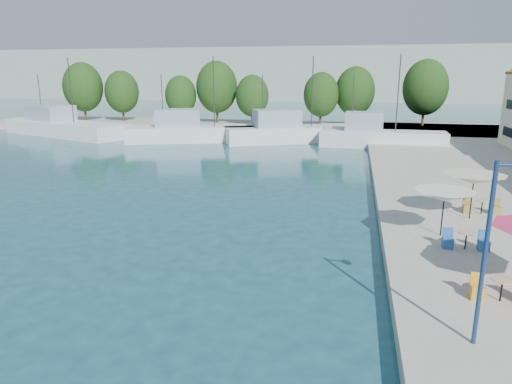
% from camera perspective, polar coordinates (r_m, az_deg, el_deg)
% --- Properties ---
extents(quay_far, '(90.00, 16.00, 0.60)m').
position_cam_1_polar(quay_far, '(66.93, 1.36, 8.07)').
color(quay_far, '#A29F92').
rests_on(quay_far, ground).
extents(hill_west, '(180.00, 40.00, 16.00)m').
position_cam_1_polar(hill_west, '(162.07, -0.10, 14.47)').
color(hill_west, gray).
rests_on(hill_west, ground).
extents(hill_east, '(140.00, 40.00, 12.00)m').
position_cam_1_polar(hill_east, '(181.85, 24.07, 12.62)').
color(hill_east, gray).
rests_on(hill_east, ground).
extents(trawler_01, '(20.32, 12.08, 10.20)m').
position_cam_1_polar(trawler_01, '(65.64, -23.00, 7.50)').
color(trawler_01, silver).
rests_on(trawler_01, ground).
extents(trawler_02, '(17.65, 9.80, 10.20)m').
position_cam_1_polar(trawler_02, '(55.24, -7.45, 7.43)').
color(trawler_02, silver).
rests_on(trawler_02, ground).
extents(trawler_03, '(17.40, 11.24, 10.20)m').
position_cam_1_polar(trawler_03, '(54.51, 4.75, 7.40)').
color(trawler_03, silver).
rests_on(trawler_03, ground).
extents(trawler_04, '(13.42, 3.95, 10.20)m').
position_cam_1_polar(trawler_04, '(51.81, 15.10, 6.61)').
color(trawler_04, silver).
rests_on(trawler_04, ground).
extents(tree_01, '(6.14, 6.14, 9.09)m').
position_cam_1_polar(tree_01, '(79.02, -20.82, 12.16)').
color(tree_01, '#3F2B19').
rests_on(tree_01, quay_far).
extents(tree_02, '(5.29, 5.29, 7.83)m').
position_cam_1_polar(tree_02, '(76.84, -16.43, 11.92)').
color(tree_02, '#3F2B19').
rests_on(tree_02, quay_far).
extents(tree_03, '(4.77, 4.77, 7.07)m').
position_cam_1_polar(tree_03, '(72.12, -9.40, 11.82)').
color(tree_03, '#3F2B19').
rests_on(tree_03, quay_far).
extents(tree_04, '(6.22, 6.22, 9.21)m').
position_cam_1_polar(tree_04, '(71.28, -4.93, 12.93)').
color(tree_04, '#3F2B19').
rests_on(tree_04, quay_far).
extents(tree_05, '(4.84, 4.84, 7.16)m').
position_cam_1_polar(tree_05, '(68.07, -0.48, 11.92)').
color(tree_05, '#3F2B19').
rests_on(tree_05, quay_far).
extents(tree_06, '(5.09, 5.09, 7.54)m').
position_cam_1_polar(tree_06, '(67.83, 8.14, 11.95)').
color(tree_06, '#3F2B19').
rests_on(tree_06, quay_far).
extents(tree_07, '(5.63, 5.63, 8.34)m').
position_cam_1_polar(tree_07, '(69.00, 12.28, 12.20)').
color(tree_07, '#3F2B19').
rests_on(tree_07, quay_far).
extents(tree_08, '(6.30, 6.30, 9.32)m').
position_cam_1_polar(tree_08, '(70.75, 20.42, 12.15)').
color(tree_08, '#3F2B19').
rests_on(tree_08, quay_far).
extents(umbrella_white, '(2.72, 2.72, 2.10)m').
position_cam_1_polar(umbrella_white, '(21.78, 22.49, -0.45)').
color(umbrella_white, black).
rests_on(umbrella_white, quay_right).
extents(umbrella_cream, '(3.08, 3.08, 2.29)m').
position_cam_1_polar(umbrella_cream, '(24.99, 25.59, 1.48)').
color(umbrella_cream, black).
rests_on(umbrella_cream, quay_right).
extents(cafe_table_01, '(1.82, 0.70, 0.76)m').
position_cam_1_polar(cafe_table_01, '(16.80, 28.29, -11.03)').
color(cafe_table_01, black).
rests_on(cafe_table_01, quay_right).
extents(cafe_table_02, '(1.82, 0.70, 0.76)m').
position_cam_1_polar(cafe_table_02, '(20.89, 24.72, -5.77)').
color(cafe_table_02, black).
rests_on(cafe_table_02, quay_right).
extents(cafe_table_03, '(1.82, 0.70, 0.76)m').
position_cam_1_polar(cafe_table_03, '(26.51, 26.37, -1.86)').
color(cafe_table_03, black).
rests_on(cafe_table_03, quay_right).
extents(street_lamp, '(1.04, 0.36, 5.03)m').
position_cam_1_polar(street_lamp, '(12.93, 28.53, -3.22)').
color(street_lamp, navy).
rests_on(street_lamp, quay_right).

